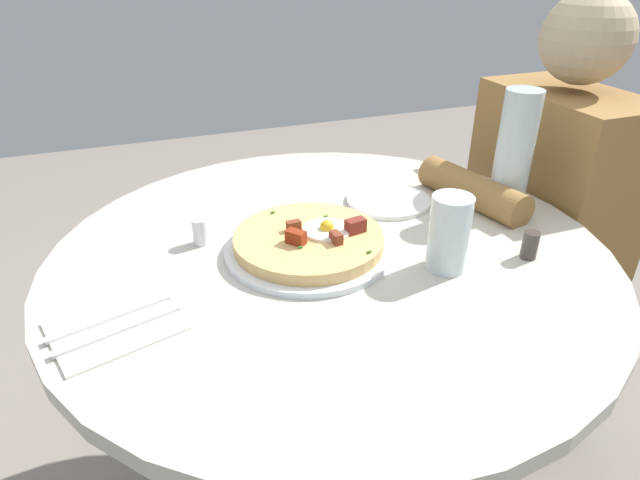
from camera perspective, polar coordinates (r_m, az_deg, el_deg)
dining_table at (r=1.07m, az=1.02°, el=-8.85°), size 1.00×1.00×0.73m
person_seated at (r=1.48m, az=21.93°, el=-1.78°), size 0.38×0.47×1.14m
pizza_plate at (r=0.95m, az=-1.13°, el=-1.00°), size 0.30×0.30×0.01m
breakfast_pizza at (r=0.95m, az=-1.02°, el=-0.03°), size 0.27×0.27×0.05m
bread_plate at (r=1.15m, az=7.26°, el=4.20°), size 0.18×0.18×0.01m
napkin at (r=0.83m, az=-20.96°, el=-8.54°), size 0.18×0.20×0.00m
fork at (r=0.82m, az=-20.62°, el=-8.94°), size 0.06×0.18×0.00m
knife at (r=0.84m, az=-21.40°, el=-7.67°), size 0.06×0.18×0.00m
water_glass at (r=0.90m, az=13.55°, el=0.68°), size 0.07×0.07×0.13m
water_bottle at (r=1.14m, az=19.97°, el=8.82°), size 0.07×0.07×0.24m
salt_shaker at (r=1.00m, az=-12.62°, el=0.89°), size 0.03×0.03×0.05m
pepper_shaker at (r=1.00m, az=21.43°, el=-0.50°), size 0.03×0.03×0.05m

